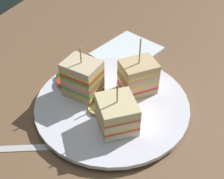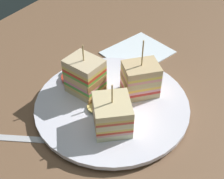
% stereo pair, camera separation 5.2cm
% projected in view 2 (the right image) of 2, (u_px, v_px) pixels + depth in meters
% --- Properties ---
extents(ground_plane, '(1.27, 0.85, 0.02)m').
position_uv_depth(ground_plane, '(112.00, 111.00, 0.56)').
color(ground_plane, brown).
extents(plate, '(0.28, 0.28, 0.01)m').
position_uv_depth(plate, '(112.00, 104.00, 0.55)').
color(plate, white).
rests_on(plate, ground_plane).
extents(sandwich_wedge_0, '(0.08, 0.08, 0.11)m').
position_uv_depth(sandwich_wedge_0, '(140.00, 79.00, 0.54)').
color(sandwich_wedge_0, '#D8BB86').
rests_on(sandwich_wedge_0, plate).
extents(sandwich_wedge_1, '(0.06, 0.07, 0.10)m').
position_uv_depth(sandwich_wedge_1, '(84.00, 77.00, 0.54)').
color(sandwich_wedge_1, beige).
rests_on(sandwich_wedge_1, plate).
extents(sandwich_wedge_2, '(0.08, 0.08, 0.09)m').
position_uv_depth(sandwich_wedge_2, '(112.00, 115.00, 0.48)').
color(sandwich_wedge_2, beige).
rests_on(sandwich_wedge_2, plate).
extents(chip_pile, '(0.07, 0.06, 0.02)m').
position_uv_depth(chip_pile, '(107.00, 102.00, 0.53)').
color(chip_pile, '#F0D271').
rests_on(chip_pile, plate).
extents(salad_garnish, '(0.05, 0.06, 0.02)m').
position_uv_depth(salad_garnish, '(72.00, 75.00, 0.59)').
color(salad_garnish, '#4A963D').
rests_on(salad_garnish, plate).
extents(napkin, '(0.16, 0.15, 0.01)m').
position_uv_depth(napkin, '(138.00, 52.00, 0.68)').
color(napkin, white).
rests_on(napkin, ground_plane).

